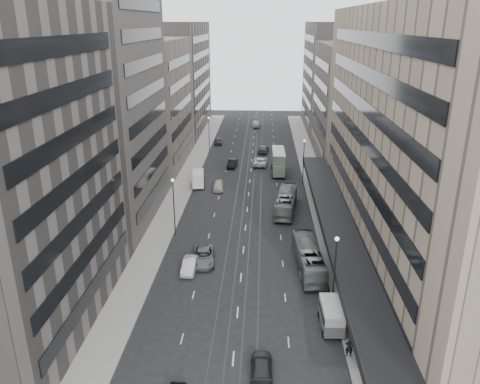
% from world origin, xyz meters
% --- Properties ---
extents(ground, '(220.00, 220.00, 0.00)m').
position_xyz_m(ground, '(0.00, 0.00, 0.00)').
color(ground, black).
rests_on(ground, ground).
extents(sidewalk_right, '(4.00, 125.00, 0.15)m').
position_xyz_m(sidewalk_right, '(12.00, 37.50, 0.07)').
color(sidewalk_right, gray).
rests_on(sidewalk_right, ground).
extents(sidewalk_left, '(4.00, 125.00, 0.15)m').
position_xyz_m(sidewalk_left, '(-12.00, 37.50, 0.07)').
color(sidewalk_left, gray).
rests_on(sidewalk_left, ground).
extents(department_store, '(19.20, 60.00, 30.00)m').
position_xyz_m(department_store, '(21.45, 8.00, 14.95)').
color(department_store, gray).
rests_on(department_store, ground).
extents(building_right_mid, '(15.00, 28.00, 24.00)m').
position_xyz_m(building_right_mid, '(21.50, 52.00, 12.00)').
color(building_right_mid, '#48433F').
rests_on(building_right_mid, ground).
extents(building_right_far, '(15.00, 32.00, 28.00)m').
position_xyz_m(building_right_far, '(21.50, 82.00, 14.00)').
color(building_right_far, '#615D57').
rests_on(building_right_far, ground).
extents(building_left_b, '(15.00, 26.00, 34.00)m').
position_xyz_m(building_left_b, '(-21.50, 19.00, 17.00)').
color(building_left_b, '#48433F').
rests_on(building_left_b, ground).
extents(building_left_c, '(15.00, 28.00, 25.00)m').
position_xyz_m(building_left_c, '(-21.50, 46.00, 12.50)').
color(building_left_c, '#7A695E').
rests_on(building_left_c, ground).
extents(building_left_d, '(15.00, 38.00, 28.00)m').
position_xyz_m(building_left_d, '(-21.50, 79.00, 14.00)').
color(building_left_d, '#615D57').
rests_on(building_left_d, ground).
extents(lamp_right_near, '(0.44, 0.44, 8.32)m').
position_xyz_m(lamp_right_near, '(9.70, -5.00, 5.20)').
color(lamp_right_near, '#262628').
rests_on(lamp_right_near, ground).
extents(lamp_right_far, '(0.44, 0.44, 8.32)m').
position_xyz_m(lamp_right_far, '(9.70, 35.00, 5.20)').
color(lamp_right_far, '#262628').
rests_on(lamp_right_far, ground).
extents(lamp_left_near, '(0.44, 0.44, 8.32)m').
position_xyz_m(lamp_left_near, '(-9.70, 12.00, 5.20)').
color(lamp_left_near, '#262628').
rests_on(lamp_left_near, ground).
extents(lamp_left_far, '(0.44, 0.44, 8.32)m').
position_xyz_m(lamp_left_far, '(-9.70, 55.00, 5.20)').
color(lamp_left_far, '#262628').
rests_on(lamp_left_far, ground).
extents(bus_near, '(3.38, 11.37, 3.13)m').
position_xyz_m(bus_near, '(7.97, 3.34, 1.56)').
color(bus_near, gray).
rests_on(bus_near, ground).
extents(bus_far, '(4.19, 11.63, 3.17)m').
position_xyz_m(bus_far, '(6.10, 21.66, 1.58)').
color(bus_far, gray).
rests_on(bus_far, ground).
extents(double_decker, '(2.68, 8.41, 4.58)m').
position_xyz_m(double_decker, '(5.38, 41.17, 2.47)').
color(double_decker, gray).
rests_on(double_decker, ground).
extents(vw_microbus, '(2.18, 4.59, 2.46)m').
position_xyz_m(vw_microbus, '(9.20, -7.94, 1.37)').
color(vw_microbus, '#525759').
rests_on(vw_microbus, ground).
extents(panel_van, '(2.65, 4.66, 2.80)m').
position_xyz_m(panel_van, '(-9.20, 32.40, 1.54)').
color(panel_van, white).
rests_on(panel_van, ground).
extents(sedan_1, '(1.60, 4.48, 1.47)m').
position_xyz_m(sedan_1, '(-6.20, 2.28, 0.74)').
color(sedan_1, silver).
rests_on(sedan_1, ground).
extents(sedan_2, '(3.25, 6.02, 1.60)m').
position_xyz_m(sedan_2, '(-4.80, 4.47, 0.80)').
color(sedan_2, slate).
rests_on(sedan_2, ground).
extents(sedan_3, '(1.92, 4.62, 1.34)m').
position_xyz_m(sedan_3, '(2.50, -14.72, 0.67)').
color(sedan_3, black).
rests_on(sedan_3, ground).
extents(sedan_4, '(2.03, 4.66, 1.56)m').
position_xyz_m(sedan_4, '(-5.43, 31.07, 0.78)').
color(sedan_4, '#B6A997').
rests_on(sedan_4, ground).
extents(sedan_5, '(1.99, 4.76, 1.53)m').
position_xyz_m(sedan_5, '(-3.88, 44.90, 0.77)').
color(sedan_5, black).
rests_on(sedan_5, ground).
extents(sedan_6, '(2.91, 5.90, 1.61)m').
position_xyz_m(sedan_6, '(1.80, 46.48, 0.81)').
color(sedan_6, white).
rests_on(sedan_6, ground).
extents(sedan_7, '(2.72, 5.56, 1.56)m').
position_xyz_m(sedan_7, '(2.45, 56.81, 0.78)').
color(sedan_7, '#4D4D4F').
rests_on(sedan_7, ground).
extents(sedan_8, '(2.11, 4.57, 1.52)m').
position_xyz_m(sedan_8, '(-8.50, 63.62, 0.76)').
color(sedan_8, '#27272A').
rests_on(sedan_8, ground).
extents(sedan_9, '(2.24, 5.33, 1.71)m').
position_xyz_m(sedan_9, '(0.40, 83.87, 0.86)').
color(sedan_9, gray).
rests_on(sedan_9, ground).
extents(pedestrian, '(0.71, 0.47, 1.93)m').
position_xyz_m(pedestrian, '(10.20, -12.32, 1.11)').
color(pedestrian, black).
rests_on(pedestrian, sidewalk_right).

